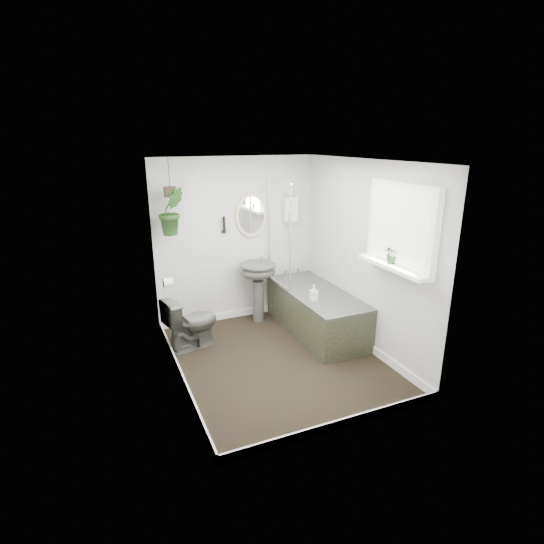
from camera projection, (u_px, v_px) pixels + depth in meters
name	position (u px, v px, depth m)	size (l,w,h in m)	color
floor	(277.00, 360.00, 5.07)	(2.30, 2.80, 0.02)	#2D2419
ceiling	(278.00, 160.00, 4.37)	(2.30, 2.80, 0.02)	white
wall_back	(237.00, 240.00, 5.95)	(2.30, 0.02, 2.30)	silver
wall_front	(347.00, 313.00, 3.49)	(2.30, 0.02, 2.30)	silver
wall_left	(173.00, 280.00, 4.28)	(0.02, 2.80, 2.30)	silver
wall_right	(364.00, 256.00, 5.16)	(0.02, 2.80, 2.30)	silver
skirting	(277.00, 355.00, 5.05)	(2.30, 2.80, 0.10)	white
bathtub	(316.00, 311.00, 5.72)	(0.72, 1.72, 0.58)	#3F403B
bath_screen	(279.00, 234.00, 5.73)	(0.04, 0.72, 1.40)	silver
shower_box	(290.00, 209.00, 6.08)	(0.20, 0.10, 0.35)	white
oval_mirror	(251.00, 215.00, 5.89)	(0.46, 0.03, 0.62)	beige
wall_sconce	(224.00, 225.00, 5.76)	(0.04, 0.04, 0.22)	black
toilet_roll_holder	(168.00, 282.00, 4.99)	(0.11, 0.11, 0.11)	white
window_recess	(402.00, 227.00, 4.37)	(0.08, 1.00, 0.90)	white
window_sill	(393.00, 266.00, 4.47)	(0.18, 1.00, 0.04)	white
window_blinds	(398.00, 227.00, 4.35)	(0.01, 0.86, 0.76)	white
toilet	(191.00, 322.00, 5.26)	(0.38, 0.66, 0.68)	#3F403B
pedestal_sink	(258.00, 293.00, 6.01)	(0.50, 0.43, 0.86)	#3F403B
sill_plant	(393.00, 253.00, 4.49)	(0.19, 0.17, 0.21)	black
hanging_plant	(172.00, 211.00, 5.23)	(0.33, 0.26, 0.59)	black
soap_bottle	(314.00, 293.00, 5.28)	(0.09, 0.09, 0.20)	black
hanging_pot	(170.00, 192.00, 5.16)	(0.16, 0.16, 0.12)	#393020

